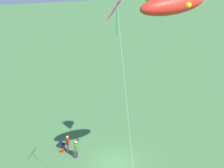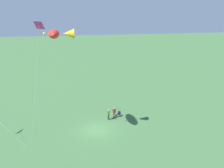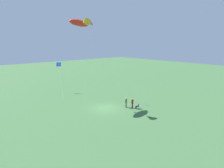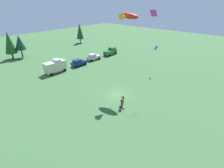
# 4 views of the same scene
# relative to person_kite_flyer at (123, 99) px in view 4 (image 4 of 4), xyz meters

# --- Properties ---
(ground_plane) EXTENTS (160.00, 160.00, 0.00)m
(ground_plane) POSITION_rel_person_kite_flyer_xyz_m (1.95, 2.92, -1.02)
(ground_plane) COLOR #3C6739
(person_kite_flyer) EXTENTS (0.47, 0.54, 1.74)m
(person_kite_flyer) POSITION_rel_person_kite_flyer_xyz_m (0.00, 0.00, 0.00)
(person_kite_flyer) COLOR #3D2F42
(person_kite_flyer) RESTS_ON ground
(folding_chair) EXTENTS (0.67, 0.67, 0.82)m
(folding_chair) POSITION_rel_person_kite_flyer_xyz_m (-1.77, -0.98, -0.53)
(folding_chair) COLOR #16184C
(folding_chair) RESTS_ON ground
(person_spectator) EXTENTS (0.58, 0.42, 1.74)m
(person_spectator) POSITION_rel_person_kite_flyer_xyz_m (-0.97, -0.54, 0.00)
(person_spectator) COLOR #583147
(person_spectator) RESTS_ON ground
(backpack_on_grass) EXTENTS (0.38, 0.38, 0.22)m
(backpack_on_grass) POSITION_rel_person_kite_flyer_xyz_m (-1.23, -1.05, -0.91)
(backpack_on_grass) COLOR red
(backpack_on_grass) RESTS_ON ground
(van_camper_beige) EXTENTS (5.44, 2.69, 3.34)m
(van_camper_beige) POSITION_rel_person_kite_flyer_xyz_m (0.15, 22.10, 0.62)
(van_camper_beige) COLOR beige
(van_camper_beige) RESTS_ON ground
(car_navy_hatch) EXTENTS (4.21, 2.23, 1.89)m
(car_navy_hatch) POSITION_rel_person_kite_flyer_xyz_m (7.04, 21.56, -0.07)
(car_navy_hatch) COLOR navy
(car_navy_hatch) RESTS_ON ground
(car_silver_compact) EXTENTS (4.41, 2.68, 1.89)m
(car_silver_compact) POSITION_rel_person_kite_flyer_xyz_m (13.39, 22.39, -0.07)
(car_silver_compact) COLOR #BCB2BA
(car_silver_compact) RESTS_ON ground
(truck_green_flatbed) EXTENTS (5.17, 2.81, 2.34)m
(truck_green_flatbed) POSITION_rel_person_kite_flyer_xyz_m (21.10, 22.28, 0.08)
(truck_green_flatbed) COLOR #235F2D
(truck_green_flatbed) RESTS_ON ground
(kite_large_fish) EXTENTS (7.84, 6.51, 14.81)m
(kite_large_fish) POSITION_rel_person_kite_flyer_xyz_m (6.45, 4.46, 13.08)
(kite_large_fish) COLOR red
(kite_large_fish) RESTS_ON ground
(kite_diamond_blue) EXTENTS (6.85, 2.97, 6.59)m
(kite_diamond_blue) POSITION_rel_person_kite_flyer_xyz_m (17.34, 3.89, 5.00)
(kite_diamond_blue) COLOR blue
(kite_diamond_blue) RESTS_ON ground
(kite_diamond_rainbow) EXTENTS (2.89, 1.58, 15.20)m
(kite_diamond_rainbow) POSITION_rel_person_kite_flyer_xyz_m (9.08, 0.67, 13.30)
(kite_diamond_rainbow) COLOR #D23291
(kite_diamond_rainbow) RESTS_ON ground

